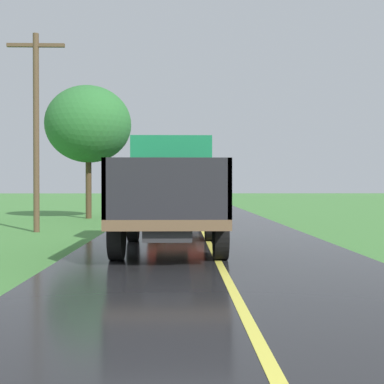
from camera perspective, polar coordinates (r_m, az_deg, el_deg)
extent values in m
cube|color=#2D2D30|center=(11.47, -2.55, -3.77)|extent=(0.90, 5.51, 0.24)
cube|color=brown|center=(11.46, -2.55, -2.78)|extent=(2.30, 5.80, 0.20)
cube|color=#197A4C|center=(13.39, -2.38, 2.23)|extent=(2.10, 1.90, 1.90)
cube|color=black|center=(14.35, -2.31, 3.45)|extent=(1.78, 0.02, 0.76)
cube|color=#232328|center=(10.54, -8.70, 0.45)|extent=(0.08, 3.85, 1.10)
cube|color=#232328|center=(10.49, 3.41, 0.45)|extent=(0.08, 3.85, 1.10)
cube|color=#232328|center=(8.57, -2.95, 0.39)|extent=(2.30, 0.08, 1.10)
cube|color=#232328|center=(12.34, -2.46, 0.50)|extent=(2.30, 0.08, 1.10)
cylinder|color=black|center=(13.33, -6.91, -3.58)|extent=(0.28, 1.00, 1.00)
cylinder|color=black|center=(13.29, 2.15, -3.59)|extent=(0.28, 1.00, 1.00)
cylinder|color=black|center=(9.97, -8.81, -5.04)|extent=(0.28, 1.00, 1.00)
cylinder|color=black|center=(9.92, 3.36, -5.06)|extent=(0.28, 1.00, 1.00)
ellipsoid|color=#A1B61F|center=(11.43, -4.29, -1.32)|extent=(0.53, 0.65, 0.37)
ellipsoid|color=#92C629|center=(9.94, -4.08, -1.66)|extent=(0.56, 0.52, 0.45)
ellipsoid|color=#98C51E|center=(11.04, 0.69, -1.42)|extent=(0.45, 0.50, 0.47)
ellipsoid|color=#9FBF2E|center=(9.46, -7.88, 1.94)|extent=(0.57, 0.53, 0.46)
ellipsoid|color=#A5BF2C|center=(8.98, 2.19, -1.71)|extent=(0.51, 0.55, 0.46)
ellipsoid|color=#97C130|center=(11.59, -6.16, 1.87)|extent=(0.48, 0.48, 0.44)
ellipsoid|color=#95CB1E|center=(11.04, -5.60, 0.41)|extent=(0.59, 0.70, 0.45)
ellipsoid|color=#94C12D|center=(11.47, -4.05, -1.50)|extent=(0.43, 0.48, 0.42)
ellipsoid|color=#9AC12A|center=(10.07, -2.51, 0.09)|extent=(0.42, 0.50, 0.36)
ellipsoid|color=#A5BF20|center=(9.84, 0.11, -0.02)|extent=(0.54, 0.55, 0.45)
cube|color=#2D2D30|center=(20.48, -1.53, -1.79)|extent=(0.90, 5.51, 0.24)
cube|color=brown|center=(20.47, -1.53, -1.23)|extent=(2.30, 5.80, 0.20)
cube|color=#1E479E|center=(22.41, -1.52, 1.63)|extent=(2.10, 1.90, 1.90)
cube|color=black|center=(23.38, -1.51, 2.41)|extent=(1.78, 0.02, 0.76)
cube|color=maroon|center=(19.52, -4.80, 0.58)|extent=(0.08, 3.85, 1.10)
cube|color=maroon|center=(19.51, 1.72, 0.59)|extent=(0.08, 3.85, 1.10)
cube|color=maroon|center=(17.60, -1.56, 0.57)|extent=(2.30, 0.08, 1.10)
cube|color=maroon|center=(21.37, -1.52, 0.60)|extent=(2.30, 0.08, 1.10)
cylinder|color=black|center=(22.31, -4.21, -1.84)|extent=(0.28, 1.00, 1.00)
cylinder|color=black|center=(22.30, 1.18, -1.84)|extent=(0.28, 1.00, 1.00)
cylinder|color=black|center=(18.93, -4.73, -2.30)|extent=(0.28, 1.00, 1.00)
cylinder|color=black|center=(18.92, 1.64, -2.30)|extent=(0.28, 1.00, 1.00)
ellipsoid|color=#95BB32|center=(18.55, -2.01, 0.44)|extent=(0.41, 0.51, 0.40)
ellipsoid|color=#9AC526|center=(19.91, 0.26, 0.48)|extent=(0.41, 0.41, 0.42)
ellipsoid|color=#9ACD22|center=(19.59, -0.04, -0.56)|extent=(0.44, 0.42, 0.48)
ellipsoid|color=#A1CA30|center=(18.23, -4.24, 1.38)|extent=(0.58, 0.69, 0.49)
ellipsoid|color=#9FB521|center=(19.40, 0.29, 0.39)|extent=(0.42, 0.53, 0.36)
ellipsoid|color=#A6BB30|center=(20.86, 0.11, 0.42)|extent=(0.55, 0.67, 0.36)
cylinder|color=brown|center=(17.49, -17.82, 6.61)|extent=(0.20, 0.20, 6.76)
cube|color=brown|center=(18.04, -17.86, 16.07)|extent=(1.95, 0.12, 0.12)
cylinder|color=#4C3823|center=(24.01, -12.04, 0.42)|extent=(0.28, 0.28, 2.91)
ellipsoid|color=#2D7033|center=(24.19, -12.06, 7.78)|extent=(4.12, 4.12, 3.71)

